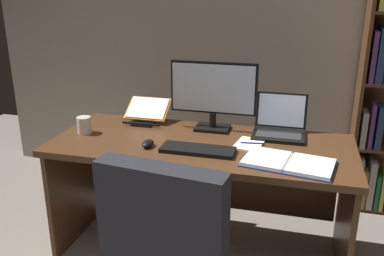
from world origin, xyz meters
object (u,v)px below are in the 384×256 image
laptop (279,127)px  open_binder (288,163)px  monitor (213,95)px  reading_stand_with_book (147,111)px  notepad (249,144)px  desk (204,168)px  keyboard (198,150)px  computer_mouse (148,144)px  pen (253,143)px  coffee_mug (84,125)px

laptop → open_binder: (0.08, -0.45, -0.04)m
monitor → laptop: bearing=0.5°
laptop → reading_stand_with_book: size_ratio=1.10×
notepad → open_binder: bearing=-44.3°
desk → notepad: notepad is taller
desk → laptop: laptop is taller
desk → keyboard: keyboard is taller
reading_stand_with_book → notepad: bearing=-20.0°
open_binder → notepad: bearing=145.5°
computer_mouse → reading_stand_with_book: size_ratio=0.36×
keyboard → computer_mouse: (-0.30, 0.00, 0.01)m
pen → desk: bearing=170.9°
desk → coffee_mug: 0.81m
open_binder → pen: size_ratio=3.65×
keyboard → laptop: bearing=43.3°
computer_mouse → open_binder: computer_mouse is taller
laptop → notepad: 0.28m
computer_mouse → open_binder: bearing=-3.6°
monitor → keyboard: bearing=-90.0°
computer_mouse → open_binder: 0.81m
computer_mouse → notepad: bearing=17.6°
laptop → notepad: laptop is taller
computer_mouse → open_binder: (0.80, -0.05, -0.01)m
desk → notepad: size_ratio=8.56×
desk → computer_mouse: bearing=-141.2°
keyboard → notepad: bearing=33.9°
notepad → coffee_mug: 1.04m
desk → pen: (0.30, -0.05, 0.22)m
monitor → coffee_mug: monitor is taller
laptop → open_binder: 0.46m
computer_mouse → coffee_mug: 0.49m
reading_stand_with_book → notepad: reading_stand_with_book is taller
keyboard → computer_mouse: size_ratio=4.04×
monitor → pen: (0.29, -0.22, -0.22)m
notepad → desk: bearing=170.3°
desk → laptop: (0.44, 0.17, 0.26)m
laptop → desk: bearing=-158.5°
desk → pen: 0.38m
open_binder → coffee_mug: 1.29m
computer_mouse → reading_stand_with_book: (-0.17, 0.45, 0.05)m
monitor → pen: monitor is taller
laptop → pen: size_ratio=2.29×
notepad → coffee_mug: size_ratio=1.99×
open_binder → notepad: (-0.24, 0.23, -0.01)m
keyboard → coffee_mug: coffee_mug is taller
computer_mouse → keyboard: bearing=0.0°
laptop → reading_stand_with_book: laptop is taller
pen → coffee_mug: size_ratio=1.32×
open_binder → monitor: bearing=148.0°
desk → pen: size_ratio=12.84×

